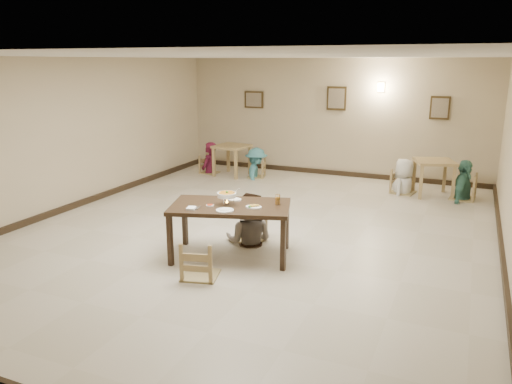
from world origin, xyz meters
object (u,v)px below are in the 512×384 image
at_px(chair_near, 199,242).
at_px(bg_table_left, 232,151).
at_px(main_table, 230,210).
at_px(bg_diner_a, 209,142).
at_px(bg_chair_ll, 209,156).
at_px(bg_diner_d, 466,160).
at_px(curry_warmer, 227,195).
at_px(drink_glass, 278,200).
at_px(bg_chair_rl, 404,170).
at_px(chair_far, 250,211).
at_px(bg_table_right, 434,167).
at_px(bg_diner_b, 256,148).
at_px(bg_chair_rr, 464,175).
at_px(main_diner, 249,193).
at_px(bg_chair_lr, 256,160).
at_px(bg_diner_c, 405,159).

bearing_deg(chair_near, bg_table_left, -82.82).
xyz_separation_m(main_table, bg_diner_a, (-3.15, 5.08, 0.09)).
distance_m(bg_chair_ll, bg_diner_d, 6.33).
bearing_deg(chair_near, bg_diner_a, -77.45).
height_order(curry_warmer, drink_glass, curry_warmer).
bearing_deg(drink_glass, bg_chair_rl, 75.09).
xyz_separation_m(main_table, curry_warmer, (-0.05, -0.02, 0.23)).
bearing_deg(main_table, chair_far, 75.58).
bearing_deg(bg_diner_a, chair_near, 25.33).
distance_m(curry_warmer, bg_chair_rl, 5.41).
height_order(bg_table_right, bg_diner_b, bg_diner_b).
bearing_deg(bg_table_left, drink_glass, -56.82).
relative_size(chair_near, curry_warmer, 3.21).
height_order(bg_chair_rr, bg_diner_a, bg_diner_a).
height_order(chair_far, bg_table_right, chair_far).
bearing_deg(curry_warmer, drink_glass, 24.17).
height_order(chair_far, bg_diner_b, bg_diner_b).
relative_size(bg_table_left, bg_table_right, 0.88).
height_order(main_diner, bg_chair_rr, main_diner).
bearing_deg(drink_glass, chair_near, -122.35).
relative_size(chair_near, drink_glass, 6.73).
relative_size(bg_table_right, bg_chair_rl, 0.96).
relative_size(curry_warmer, drink_glass, 2.10).
height_order(main_table, bg_chair_lr, bg_chair_lr).
bearing_deg(bg_table_right, main_diner, -120.29).
distance_m(main_table, bg_chair_ll, 5.98).
distance_m(bg_chair_ll, bg_chair_rr, 6.31).
xyz_separation_m(bg_chair_rl, bg_diner_a, (-5.05, 0.06, 0.31)).
bearing_deg(main_table, bg_table_left, 98.74).
xyz_separation_m(chair_near, bg_chair_rl, (1.97, 5.84, 0.01)).
bearing_deg(bg_table_right, curry_warmer, -117.06).
xyz_separation_m(chair_near, bg_chair_ll, (-3.09, 5.90, -0.06)).
height_order(chair_near, bg_chair_rr, bg_chair_rr).
relative_size(chair_near, bg_chair_rr, 0.96).
xyz_separation_m(bg_table_left, bg_chair_rr, (5.64, -0.10, -0.13)).
distance_m(curry_warmer, bg_chair_rr, 5.95).
bearing_deg(drink_glass, bg_table_left, 123.18).
relative_size(chair_far, drink_glass, 6.69).
bearing_deg(bg_diner_a, bg_diner_c, 87.03).
bearing_deg(bg_table_left, main_table, -63.97).
relative_size(bg_table_right, bg_diner_a, 0.61).
distance_m(chair_near, bg_table_right, 6.42).
xyz_separation_m(bg_diner_a, bg_diner_d, (6.31, -0.10, 0.03)).
xyz_separation_m(bg_table_left, bg_chair_ll, (-0.67, -0.00, -0.21)).
height_order(main_diner, drink_glass, main_diner).
relative_size(chair_near, bg_table_right, 1.02).
xyz_separation_m(chair_far, bg_table_right, (2.57, 4.24, 0.15)).
bearing_deg(bg_diner_b, bg_chair_lr, -46.19).
bearing_deg(bg_diner_b, curry_warmer, 179.23).
distance_m(curry_warmer, bg_table_right, 5.68).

